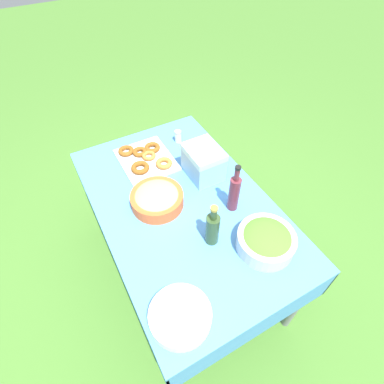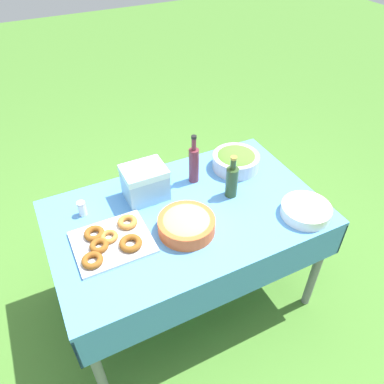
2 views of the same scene
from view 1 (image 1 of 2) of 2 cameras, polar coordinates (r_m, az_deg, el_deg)
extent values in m
plane|color=#477A2D|center=(2.32, -1.34, -14.25)|extent=(14.00, 14.00, 0.00)
cube|color=#4C8CD1|center=(1.70, -1.78, -2.39)|extent=(1.46, 0.91, 0.02)
cube|color=#4C8CD1|center=(1.73, -15.20, -10.45)|extent=(1.46, 0.01, 0.22)
cube|color=#4C8CD1|center=(1.96, 10.01, 0.26)|extent=(1.46, 0.01, 0.22)
cube|color=#4C8CD1|center=(2.27, -10.33, 8.11)|extent=(0.01, 0.91, 0.22)
cube|color=#4C8CD1|center=(1.53, 12.33, -24.16)|extent=(0.01, 0.91, 0.22)
cylinder|color=slate|center=(2.36, -17.85, -0.73)|extent=(0.05, 0.05, 0.74)
cylinder|color=slate|center=(1.72, -2.92, -31.79)|extent=(0.05, 0.05, 0.74)
cylinder|color=slate|center=(2.51, -0.71, 5.80)|extent=(0.05, 0.05, 0.74)
cylinder|color=slate|center=(1.92, 19.82, -18.84)|extent=(0.05, 0.05, 0.74)
cylinder|color=silver|center=(1.53, 13.84, -9.13)|extent=(0.29, 0.29, 0.09)
ellipsoid|color=#51892D|center=(1.50, 14.05, -8.47)|extent=(0.25, 0.25, 0.07)
cylinder|color=#E05B28|center=(1.66, -6.65, -1.44)|extent=(0.29, 0.29, 0.08)
ellipsoid|color=tan|center=(1.64, -6.72, -0.87)|extent=(0.26, 0.26, 0.07)
cube|color=silver|center=(1.95, -8.71, 6.07)|extent=(0.37, 0.32, 0.02)
torus|color=brown|center=(1.87, -9.84, 4.59)|extent=(0.16, 0.16, 0.03)
torus|color=brown|center=(2.00, -7.58, 8.38)|extent=(0.13, 0.13, 0.03)
torus|color=brown|center=(1.98, -9.92, 7.53)|extent=(0.12, 0.12, 0.03)
torus|color=#B27533|center=(1.88, -5.36, 5.48)|extent=(0.12, 0.12, 0.03)
torus|color=brown|center=(2.00, -12.45, 7.67)|extent=(0.14, 0.14, 0.03)
torus|color=#B27533|center=(1.94, -8.23, 6.86)|extent=(0.13, 0.13, 0.03)
cylinder|color=white|center=(1.36, -2.23, -22.89)|extent=(0.26, 0.26, 0.01)
cylinder|color=white|center=(1.35, -2.25, -22.73)|extent=(0.26, 0.26, 0.01)
cylinder|color=white|center=(1.34, -2.27, -22.56)|extent=(0.26, 0.26, 0.01)
cylinder|color=white|center=(1.33, -2.28, -22.39)|extent=(0.26, 0.26, 0.01)
cylinder|color=white|center=(1.32, -2.30, -22.21)|extent=(0.26, 0.26, 0.01)
cylinder|color=#2D4723|center=(1.47, 3.90, -7.15)|extent=(0.07, 0.07, 0.18)
cylinder|color=#2D4723|center=(1.37, 4.16, -4.21)|extent=(0.03, 0.03, 0.06)
cylinder|color=#A58C33|center=(1.34, 4.25, -3.18)|extent=(0.04, 0.04, 0.02)
cylinder|color=maroon|center=(1.60, 7.99, -0.41)|extent=(0.06, 0.06, 0.22)
cylinder|color=maroon|center=(1.50, 8.57, 3.31)|extent=(0.03, 0.03, 0.08)
cylinder|color=black|center=(1.46, 8.77, 4.57)|extent=(0.03, 0.03, 0.02)
cube|color=#8CC6E5|center=(1.79, 2.15, 5.25)|extent=(0.23, 0.18, 0.16)
cube|color=#BAF4FF|center=(1.73, 2.25, 7.63)|extent=(0.23, 0.19, 0.04)
cylinder|color=white|center=(2.06, -2.69, 10.39)|extent=(0.04, 0.04, 0.07)
cylinder|color=silver|center=(2.04, -2.73, 11.33)|extent=(0.04, 0.04, 0.01)
camera|label=2|loc=(1.82, -68.75, 26.13)|focal=35.00mm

